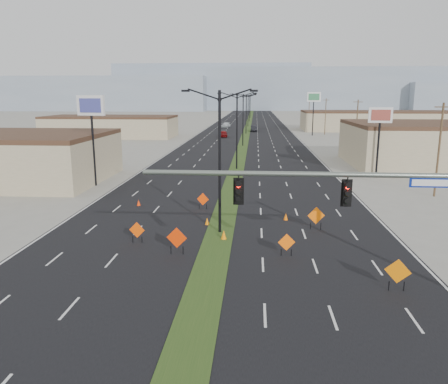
# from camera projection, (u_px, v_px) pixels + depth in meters

# --- Properties ---
(ground) EXTENTS (600.00, 600.00, 0.00)m
(ground) POSITION_uv_depth(u_px,v_px,m) (198.00, 313.00, 19.74)
(ground) COLOR gray
(ground) RESTS_ON ground
(road_surface) EXTENTS (25.00, 400.00, 0.02)m
(road_surface) POSITION_uv_depth(u_px,v_px,m) (246.00, 132.00, 117.14)
(road_surface) COLOR black
(road_surface) RESTS_ON ground
(median_strip) EXTENTS (2.00, 400.00, 0.04)m
(median_strip) POSITION_uv_depth(u_px,v_px,m) (246.00, 132.00, 117.14)
(median_strip) COLOR #234117
(median_strip) RESTS_ON ground
(building_sw_far) EXTENTS (30.00, 14.00, 4.50)m
(building_sw_far) POSITION_uv_depth(u_px,v_px,m) (111.00, 127.00, 104.28)
(building_sw_far) COLOR tan
(building_sw_far) RESTS_ON ground
(building_se_far) EXTENTS (44.00, 16.00, 5.00)m
(building_se_far) POSITION_uv_depth(u_px,v_px,m) (381.00, 122.00, 123.69)
(building_se_far) COLOR tan
(building_se_far) RESTS_ON ground
(mesa_west) EXTENTS (180.00, 50.00, 22.00)m
(mesa_west) POSITION_uv_depth(u_px,v_px,m) (77.00, 94.00, 298.46)
(mesa_west) COLOR gray
(mesa_west) RESTS_ON ground
(mesa_center) EXTENTS (220.00, 50.00, 28.00)m
(mesa_center) POSITION_uv_depth(u_px,v_px,m) (310.00, 89.00, 306.13)
(mesa_center) COLOR gray
(mesa_center) RESTS_ON ground
(mesa_backdrop) EXTENTS (140.00, 50.00, 32.00)m
(mesa_backdrop) POSITION_uv_depth(u_px,v_px,m) (213.00, 87.00, 330.07)
(mesa_backdrop) COLOR gray
(mesa_backdrop) RESTS_ON ground
(signal_mast) EXTENTS (16.30, 0.60, 8.00)m
(signal_mast) POSITION_uv_depth(u_px,v_px,m) (387.00, 203.00, 20.05)
(signal_mast) COLOR slate
(signal_mast) RESTS_ON ground
(streetlight_0) EXTENTS (5.15, 0.24, 10.02)m
(streetlight_0) POSITION_uv_depth(u_px,v_px,m) (220.00, 158.00, 30.26)
(streetlight_0) COLOR black
(streetlight_0) RESTS_ON ground
(streetlight_1) EXTENTS (5.15, 0.24, 10.02)m
(streetlight_1) POSITION_uv_depth(u_px,v_px,m) (237.00, 128.00, 57.53)
(streetlight_1) COLOR black
(streetlight_1) RESTS_ON ground
(streetlight_2) EXTENTS (5.15, 0.24, 10.02)m
(streetlight_2) POSITION_uv_depth(u_px,v_px,m) (243.00, 118.00, 84.80)
(streetlight_2) COLOR black
(streetlight_2) RESTS_ON ground
(streetlight_3) EXTENTS (5.15, 0.24, 10.02)m
(streetlight_3) POSITION_uv_depth(u_px,v_px,m) (246.00, 113.00, 112.07)
(streetlight_3) COLOR black
(streetlight_3) RESTS_ON ground
(streetlight_4) EXTENTS (5.15, 0.24, 10.02)m
(streetlight_4) POSITION_uv_depth(u_px,v_px,m) (248.00, 109.00, 139.35)
(streetlight_4) COLOR black
(streetlight_4) RESTS_ON ground
(streetlight_5) EXTENTS (5.15, 0.24, 10.02)m
(streetlight_5) POSITION_uv_depth(u_px,v_px,m) (249.00, 107.00, 166.62)
(streetlight_5) COLOR black
(streetlight_5) RESTS_ON ground
(streetlight_6) EXTENTS (5.15, 0.24, 10.02)m
(streetlight_6) POSITION_uv_depth(u_px,v_px,m) (250.00, 106.00, 193.89)
(streetlight_6) COLOR black
(streetlight_6) RESTS_ON ground
(utility_pole_0) EXTENTS (1.60, 0.20, 9.00)m
(utility_pole_0) POSITION_uv_depth(u_px,v_px,m) (439.00, 149.00, 41.68)
(utility_pole_0) COLOR #4C3823
(utility_pole_0) RESTS_ON ground
(utility_pole_1) EXTENTS (1.60, 0.20, 9.00)m
(utility_pole_1) POSITION_uv_depth(u_px,v_px,m) (357.00, 125.00, 75.77)
(utility_pole_1) COLOR #4C3823
(utility_pole_1) RESTS_ON ground
(utility_pole_2) EXTENTS (1.60, 0.20, 9.00)m
(utility_pole_2) POSITION_uv_depth(u_px,v_px,m) (325.00, 116.00, 109.86)
(utility_pole_2) COLOR #4C3823
(utility_pole_2) RESTS_ON ground
(utility_pole_3) EXTENTS (1.60, 0.20, 9.00)m
(utility_pole_3) POSITION_uv_depth(u_px,v_px,m) (309.00, 111.00, 143.95)
(utility_pole_3) COLOR #4C3823
(utility_pole_3) RESTS_ON ground
(car_left) EXTENTS (1.94, 4.58, 1.54)m
(car_left) POSITION_uv_depth(u_px,v_px,m) (223.00, 134.00, 103.68)
(car_left) COLOR maroon
(car_left) RESTS_ON ground
(car_mid) EXTENTS (1.86, 4.90, 1.59)m
(car_mid) POSITION_uv_depth(u_px,v_px,m) (254.00, 129.00, 120.49)
(car_mid) COLOR black
(car_mid) RESTS_ON ground
(car_far) EXTENTS (2.71, 5.34, 1.49)m
(car_far) POSITION_uv_depth(u_px,v_px,m) (226.00, 125.00, 135.71)
(car_far) COLOR silver
(car_far) RESTS_ON ground
(construction_sign_0) EXTENTS (1.07, 0.19, 1.43)m
(construction_sign_0) POSITION_uv_depth(u_px,v_px,m) (137.00, 231.00, 29.03)
(construction_sign_0) COLOR #F34905
(construction_sign_0) RESTS_ON ground
(construction_sign_1) EXTENTS (1.30, 0.21, 1.74)m
(construction_sign_1) POSITION_uv_depth(u_px,v_px,m) (177.00, 239.00, 26.83)
(construction_sign_1) COLOR red
(construction_sign_1) RESTS_ON ground
(construction_sign_2) EXTENTS (1.05, 0.29, 1.43)m
(construction_sign_2) POSITION_uv_depth(u_px,v_px,m) (203.00, 200.00, 37.69)
(construction_sign_2) COLOR #FF3F05
(construction_sign_2) RESTS_ON ground
(construction_sign_3) EXTENTS (1.06, 0.19, 1.42)m
(construction_sign_3) POSITION_uv_depth(u_px,v_px,m) (287.00, 243.00, 26.62)
(construction_sign_3) COLOR #FF5E05
(construction_sign_3) RESTS_ON ground
(construction_sign_4) EXTENTS (1.20, 0.50, 1.70)m
(construction_sign_4) POSITION_uv_depth(u_px,v_px,m) (398.00, 272.00, 21.77)
(construction_sign_4) COLOR orange
(construction_sign_4) RESTS_ON ground
(construction_sign_5) EXTENTS (1.28, 0.25, 1.71)m
(construction_sign_5) POSITION_uv_depth(u_px,v_px,m) (316.00, 216.00, 31.86)
(construction_sign_5) COLOR #EE5F05
(construction_sign_5) RESTS_ON ground
(cone_0) EXTENTS (0.38, 0.38, 0.56)m
(cone_0) POSITION_uv_depth(u_px,v_px,m) (207.00, 221.00, 33.22)
(cone_0) COLOR orange
(cone_0) RESTS_ON ground
(cone_1) EXTENTS (0.48, 0.48, 0.67)m
(cone_1) POSITION_uv_depth(u_px,v_px,m) (224.00, 235.00, 29.77)
(cone_1) COLOR orange
(cone_1) RESTS_ON ground
(cone_2) EXTENTS (0.41, 0.41, 0.58)m
(cone_2) POSITION_uv_depth(u_px,v_px,m) (286.00, 217.00, 34.46)
(cone_2) COLOR #F66605
(cone_2) RESTS_ON ground
(cone_3) EXTENTS (0.34, 0.34, 0.54)m
(cone_3) POSITION_uv_depth(u_px,v_px,m) (139.00, 203.00, 38.98)
(cone_3) COLOR #FF3605
(cone_3) RESTS_ON ground
(pole_sign_west) EXTENTS (3.16, 0.97, 9.69)m
(pole_sign_west) POSITION_uv_depth(u_px,v_px,m) (91.00, 112.00, 46.18)
(pole_sign_west) COLOR black
(pole_sign_west) RESTS_ON ground
(pole_sign_east_near) EXTENTS (2.73, 0.75, 8.31)m
(pole_sign_east_near) POSITION_uv_depth(u_px,v_px,m) (380.00, 121.00, 51.54)
(pole_sign_east_near) COLOR black
(pole_sign_east_near) RESTS_ON ground
(pole_sign_east_far) EXTENTS (3.43, 0.98, 10.52)m
(pole_sign_east_far) POSITION_uv_depth(u_px,v_px,m) (314.00, 100.00, 106.12)
(pole_sign_east_far) COLOR black
(pole_sign_east_far) RESTS_ON ground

